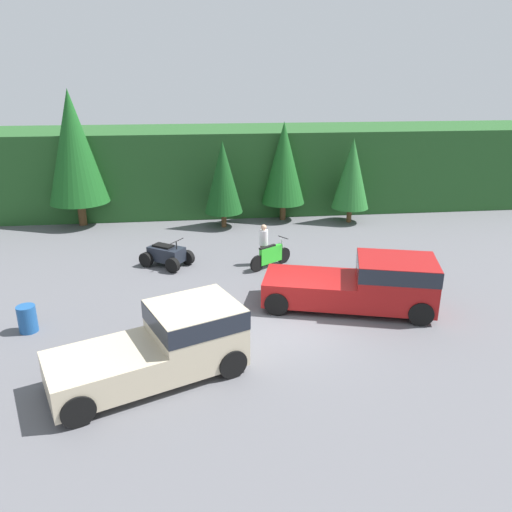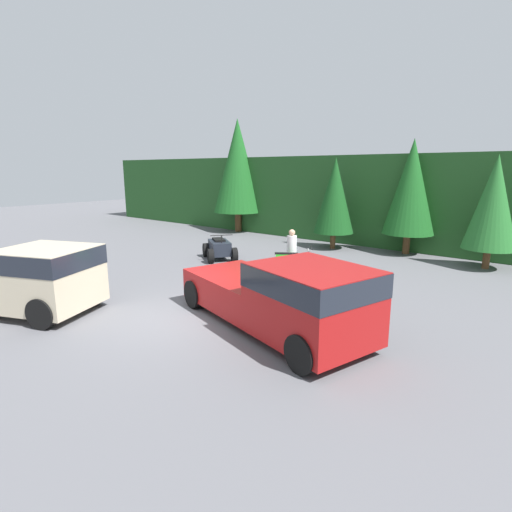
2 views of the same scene
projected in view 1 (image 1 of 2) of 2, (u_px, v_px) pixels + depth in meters
name	position (u px, v px, depth m)	size (l,w,h in m)	color
ground_plane	(287.00, 327.00, 16.22)	(80.00, 80.00, 0.00)	#5B5B60
hillside_backdrop	(241.00, 168.00, 30.32)	(44.00, 6.00, 4.71)	#235123
tree_left	(74.00, 147.00, 25.72)	(3.11, 3.11, 7.07)	brown
tree_mid_left	(223.00, 177.00, 25.87)	(2.01, 2.01, 4.56)	brown
tree_mid_right	(284.00, 163.00, 27.08)	(2.37, 2.37, 5.38)	brown
tree_right	(352.00, 174.00, 26.75)	(2.01, 2.01, 4.57)	brown
pickup_truck_red	(367.00, 282.00, 17.18)	(6.16, 3.62, 1.88)	maroon
pickup_truck_second	(167.00, 342.00, 13.36)	(5.51, 3.91, 1.88)	beige
dirt_bike	(271.00, 256.00, 21.06)	(1.89, 1.34, 1.19)	black
quad_atv	(167.00, 255.00, 21.25)	(2.38, 2.20, 1.20)	black
rider_person	(264.00, 243.00, 21.22)	(0.49, 0.49, 1.78)	brown
steel_barrel	(27.00, 319.00, 15.81)	(0.58, 0.58, 0.88)	#1E5193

